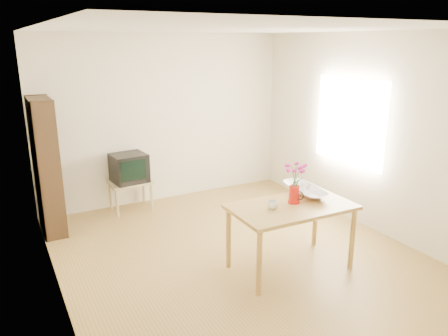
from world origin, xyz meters
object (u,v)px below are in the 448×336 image
mug (273,205)px  bowl (306,175)px  table (292,213)px  pitcher (294,195)px  television (129,167)px

mug → bowl: bowl is taller
table → pitcher: pitcher is taller
bowl → pitcher: bearing=-148.7°
mug → bowl: bearing=178.5°
table → pitcher: size_ratio=6.66×
pitcher → television: size_ratio=0.39×
pitcher → mug: size_ratio=1.82×
table → television: 2.78m
bowl → television: bowl is taller
pitcher → television: 2.76m
mug → television: bearing=-93.7°
table → television: bearing=113.5°
table → pitcher: (0.07, 0.06, 0.18)m
mug → bowl: (0.61, 0.23, 0.18)m
table → pitcher: bearing=41.5°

